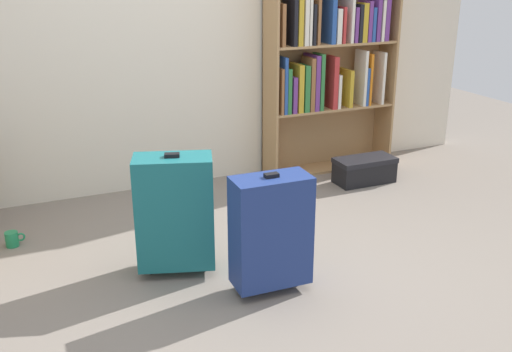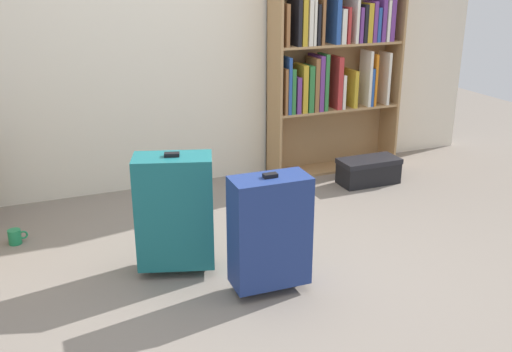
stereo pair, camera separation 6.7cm
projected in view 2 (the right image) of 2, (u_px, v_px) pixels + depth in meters
The scene contains 7 objects.
ground_plane at pixel (276, 276), 3.35m from camera, with size 9.12×9.12×0.00m, color slate.
back_wall at pixel (184, 15), 4.40m from camera, with size 5.21×0.10×2.60m, color beige.
bookshelf at pixel (333, 47), 4.75m from camera, with size 1.11×0.28×2.09m.
mug at pixel (15, 237), 3.72m from camera, with size 0.12×0.08×0.10m.
storage_box at pixel (369, 170), 4.72m from camera, with size 0.48×0.24×0.21m.
suitcase_navy_blue at pixel (270, 231), 3.09m from camera, with size 0.41×0.21×0.67m.
suitcase_teal at pixel (175, 211), 3.29m from camera, with size 0.47×0.34×0.71m.
Camera 2 is at (-1.22, -2.69, 1.68)m, focal length 41.53 mm.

